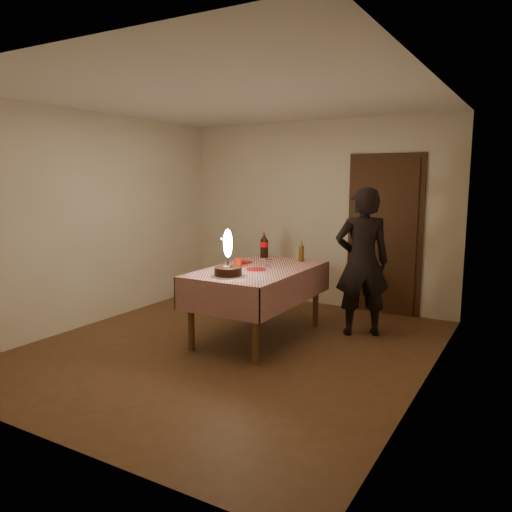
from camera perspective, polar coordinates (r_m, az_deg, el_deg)
name	(u,v)px	position (r m, az deg, el deg)	size (l,w,h in m)	color
ground	(231,347)	(5.47, -2.91, -10.40)	(4.00, 4.50, 0.01)	brown
room_shell	(236,193)	(5.21, -2.28, 7.21)	(4.04, 4.54, 2.62)	silver
dining_table	(258,277)	(5.63, 0.26, -2.47)	(1.02, 1.72, 0.80)	brown
birthday_cake	(228,265)	(5.16, -3.21, -1.02)	(0.36, 0.36, 0.49)	white
red_plate	(256,269)	(5.52, 0.03, -1.53)	(0.22, 0.22, 0.01)	#B20C13
red_cup	(238,262)	(5.70, -2.03, -0.73)	(0.08, 0.08, 0.10)	red
clear_cup	(268,263)	(5.67, 1.40, -0.82)	(0.07, 0.07, 0.09)	white
napkin_stack	(244,262)	(5.93, -1.39, -0.73)	(0.15, 0.15, 0.02)	#A11912
cola_bottle	(264,246)	(6.33, 0.95, 1.20)	(0.10, 0.10, 0.32)	black
amber_bottle_right	(301,252)	(6.06, 5.19, 0.48)	(0.06, 0.06, 0.25)	#583B0F
photographer	(362,262)	(5.84, 12.04, -0.66)	(0.74, 0.67, 1.71)	black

